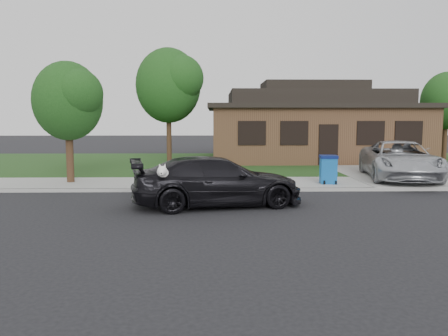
{
  "coord_description": "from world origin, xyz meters",
  "views": [
    {
      "loc": [
        -1.92,
        -11.63,
        2.5
      ],
      "look_at": [
        -1.65,
        1.07,
        1.1
      ],
      "focal_mm": 35.0,
      "sensor_mm": 36.0,
      "label": 1
    }
  ],
  "objects": [
    {
      "name": "minivan",
      "position": [
        5.53,
        5.75,
        0.9
      ],
      "size": [
        3.48,
        5.83,
        1.52
      ],
      "primitive_type": "imported",
      "rotation": [
        0.0,
        0.0,
        -0.18
      ],
      "color": "#B1B4B9",
      "rests_on": "driveway"
    },
    {
      "name": "sedan",
      "position": [
        -1.86,
        0.97,
        0.72
      ],
      "size": [
        5.28,
        3.0,
        1.44
      ],
      "rotation": [
        0.0,
        0.0,
        1.78
      ],
      "color": "black",
      "rests_on": "ground"
    },
    {
      "name": "ground",
      "position": [
        0.0,
        0.0,
        0.0
      ],
      "size": [
        120.0,
        120.0,
        0.0
      ],
      "primitive_type": "plane",
      "color": "black",
      "rests_on": "ground"
    },
    {
      "name": "lawn",
      "position": [
        0.0,
        13.0,
        0.07
      ],
      "size": [
        60.0,
        13.0,
        0.13
      ],
      "primitive_type": "cube",
      "color": "#193814",
      "rests_on": "ground"
    },
    {
      "name": "tree_2",
      "position": [
        -7.38,
        5.11,
        3.27
      ],
      "size": [
        2.73,
        2.6,
        4.59
      ],
      "color": "#332114",
      "rests_on": "ground"
    },
    {
      "name": "curb",
      "position": [
        0.0,
        3.5,
        0.06
      ],
      "size": [
        60.0,
        0.12,
        0.12
      ],
      "primitive_type": "cube",
      "color": "gray",
      "rests_on": "ground"
    },
    {
      "name": "driveway",
      "position": [
        6.0,
        10.0,
        0.07
      ],
      "size": [
        4.5,
        13.0,
        0.14
      ],
      "primitive_type": "cube",
      "color": "gray",
      "rests_on": "ground"
    },
    {
      "name": "sidewalk",
      "position": [
        0.0,
        5.0,
        0.06
      ],
      "size": [
        60.0,
        3.0,
        0.12
      ],
      "primitive_type": "cube",
      "color": "gray",
      "rests_on": "ground"
    },
    {
      "name": "tree_0",
      "position": [
        -4.34,
        12.88,
        4.48
      ],
      "size": [
        3.78,
        3.6,
        6.34
      ],
      "color": "#332114",
      "rests_on": "ground"
    },
    {
      "name": "recycling_bin",
      "position": [
        2.35,
        4.59,
        0.66
      ],
      "size": [
        0.7,
        0.72,
        1.06
      ],
      "rotation": [
        0.0,
        0.0,
        -0.11
      ],
      "color": "#0D5097",
      "rests_on": "sidewalk"
    },
    {
      "name": "house",
      "position": [
        4.0,
        15.0,
        2.13
      ],
      "size": [
        12.6,
        8.6,
        4.65
      ],
      "color": "#422B1C",
      "rests_on": "ground"
    }
  ]
}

